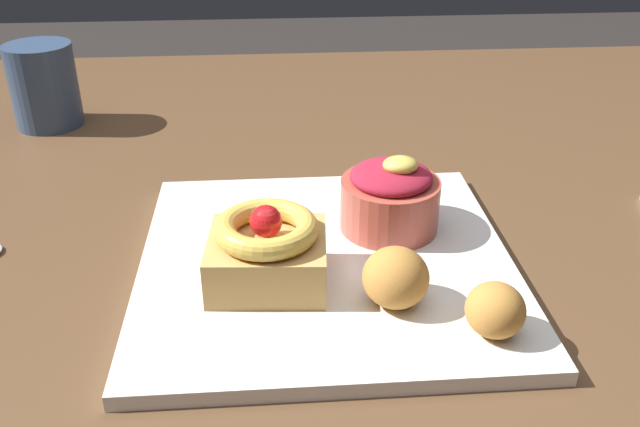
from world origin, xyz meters
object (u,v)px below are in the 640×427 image
(cake_slice, at_px, (267,250))
(fritter_middle, at_px, (495,310))
(front_plate, at_px, (322,263))
(coffee_mug, at_px, (44,86))
(berry_ramekin, at_px, (390,197))
(fritter_front, at_px, (396,277))

(cake_slice, height_order, fritter_middle, cake_slice)
(cake_slice, bearing_deg, fritter_middle, -26.10)
(front_plate, relative_size, coffee_mug, 3.00)
(berry_ramekin, bearing_deg, fritter_middle, -72.57)
(fritter_front, relative_size, fritter_middle, 1.18)
(cake_slice, relative_size, fritter_front, 1.87)
(front_plate, height_order, fritter_front, fritter_front)
(front_plate, relative_size, fritter_front, 5.99)
(front_plate, height_order, coffee_mug, coffee_mug)
(fritter_middle, relative_size, coffee_mug, 0.42)
(berry_ramekin, height_order, fritter_middle, berry_ramekin)
(cake_slice, height_order, berry_ramekin, berry_ramekin)
(front_plate, distance_m, berry_ramekin, 0.08)
(front_plate, xyz_separation_m, cake_slice, (-0.04, -0.03, 0.03))
(cake_slice, distance_m, fritter_front, 0.10)
(front_plate, height_order, fritter_middle, fritter_middle)
(berry_ramekin, bearing_deg, front_plate, -144.48)
(front_plate, distance_m, coffee_mug, 0.45)
(cake_slice, height_order, coffee_mug, coffee_mug)
(cake_slice, bearing_deg, coffee_mug, 124.75)
(cake_slice, relative_size, fritter_middle, 2.21)
(fritter_middle, distance_m, coffee_mug, 0.60)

